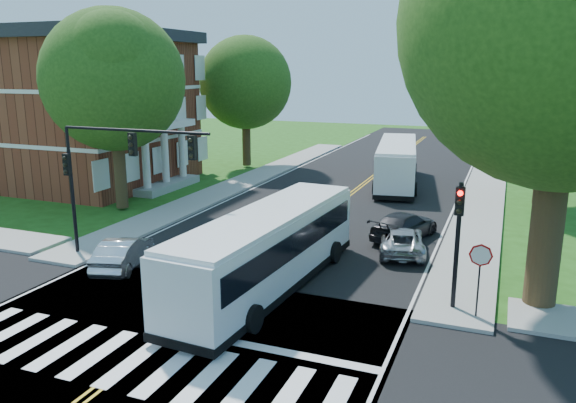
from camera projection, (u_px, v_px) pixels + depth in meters
The scene contains 24 objects.
ground at pixel (143, 354), 16.59m from camera, with size 140.00×140.00×0.00m, color #224D13.
road at pixel (328, 212), 32.87m from camera, with size 14.00×96.00×0.01m, color black.
cross_road at pixel (143, 354), 16.59m from camera, with size 60.00×12.00×0.01m, color black.
center_line at pixel (346, 197), 36.48m from camera, with size 0.36×70.00×0.01m, color gold.
edge_line_w at pixel (252, 189), 38.91m from camera, with size 0.12×70.00×0.01m, color silver.
edge_line_e at pixel (454, 206), 34.05m from camera, with size 0.12×70.00×0.01m, color silver.
crosswalk at pixel (133, 361), 16.13m from camera, with size 12.60×3.00×0.01m, color silver.
stop_bar at pixel (273, 350), 16.78m from camera, with size 6.60×0.40×0.01m, color silver.
sidewalk_nw at pixel (251, 179), 42.15m from camera, with size 2.60×40.00×0.15m, color gray.
sidewalk_ne at pixel (483, 197), 36.22m from camera, with size 2.60×40.00×0.15m, color gray.
tree_ne_big at pixel (570, 23), 17.65m from camera, with size 10.80×10.80×14.91m.
tree_west_near at pixel (114, 80), 31.60m from camera, with size 8.00×8.00×11.40m.
tree_west_far at pixel (245, 83), 46.02m from camera, with size 7.60×7.60×10.67m.
tree_east_mid at pixel (552, 74), 32.35m from camera, with size 8.40×8.40×11.93m.
tree_east_far at pixel (552, 84), 46.70m from camera, with size 7.20×7.20×10.34m.
brick_building at pixel (52, 107), 41.25m from camera, with size 20.00×13.00×10.80m.
signal_nw at pixel (112, 162), 23.47m from camera, with size 7.15×0.46×5.66m.
signal_ne at pixel (458, 229), 18.79m from camera, with size 0.30×0.46×4.40m.
stop_sign at pixel (480, 263), 18.31m from camera, with size 0.76×0.08×2.53m.
bus_lead at pixel (268, 248), 21.17m from camera, with size 3.37×11.75×3.00m.
bus_follow at pixel (397, 162), 40.06m from camera, with size 4.43×12.05×3.05m.
hatchback at pixel (123, 253), 23.55m from camera, with size 1.37×3.94×1.30m, color silver.
suv at pixel (401, 240), 25.46m from camera, with size 1.95×4.22×1.17m, color #A2A4A9.
dark_sedan at pixel (404, 226), 27.56m from camera, with size 1.85×4.55×1.32m, color black.
Camera 1 is at (9.52, -12.45, 8.26)m, focal length 35.00 mm.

